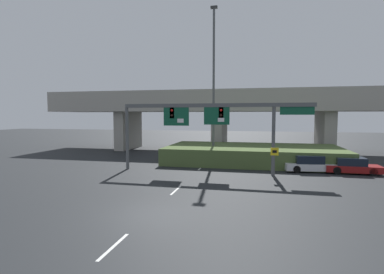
{
  "coord_description": "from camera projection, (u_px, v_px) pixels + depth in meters",
  "views": [
    {
      "loc": [
        5.26,
        -13.79,
        4.92
      ],
      "look_at": [
        0.0,
        9.71,
        3.17
      ],
      "focal_mm": 28.0,
      "sensor_mm": 36.0,
      "label": 1
    }
  ],
  "objects": [
    {
      "name": "speed_limit_sign",
      "position": [
        274.0,
        158.0,
        22.92
      ],
      "size": [
        0.6,
        0.11,
        2.5
      ],
      "color": "#4C4C4C",
      "rests_on": "ground"
    },
    {
      "name": "grass_embankment",
      "position": [
        253.0,
        154.0,
        31.38
      ],
      "size": [
        17.67,
        9.12,
        1.67
      ],
      "color": "#4C6033",
      "rests_on": "ground"
    },
    {
      "name": "ground_plane",
      "position": [
        150.0,
        214.0,
        14.93
      ],
      "size": [
        160.0,
        160.0,
        0.0
      ],
      "primitive_type": "plane",
      "color": "black"
    },
    {
      "name": "overpass_bridge",
      "position": [
        220.0,
        109.0,
        40.91
      ],
      "size": [
        47.64,
        8.41,
        8.17
      ],
      "color": "#A39E93",
      "rests_on": "ground"
    },
    {
      "name": "parked_sedan_mid_right",
      "position": [
        352.0,
        166.0,
        25.35
      ],
      "size": [
        4.43,
        1.89,
        1.36
      ],
      "rotation": [
        0.0,
        0.0,
        -0.02
      ],
      "color": "maroon",
      "rests_on": "ground"
    },
    {
      "name": "signal_gantry",
      "position": [
        208.0,
        117.0,
        25.46
      ],
      "size": [
        16.25,
        0.44,
        5.92
      ],
      "color": "#515456",
      "rests_on": "ground"
    },
    {
      "name": "lane_markings",
      "position": [
        201.0,
        168.0,
        28.09
      ],
      "size": [
        0.14,
        37.01,
        0.01
      ],
      "color": "silver",
      "rests_on": "ground"
    },
    {
      "name": "highway_light_pole_near",
      "position": [
        214.0,
        81.0,
        31.5
      ],
      "size": [
        0.7,
        0.36,
        16.2
      ],
      "color": "#515456",
      "rests_on": "ground"
    },
    {
      "name": "parked_sedan_near_right",
      "position": [
        310.0,
        164.0,
        26.19
      ],
      "size": [
        4.6,
        2.4,
        1.45
      ],
      "rotation": [
        0.0,
        0.0,
        0.12
      ],
      "color": "silver",
      "rests_on": "ground"
    }
  ]
}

